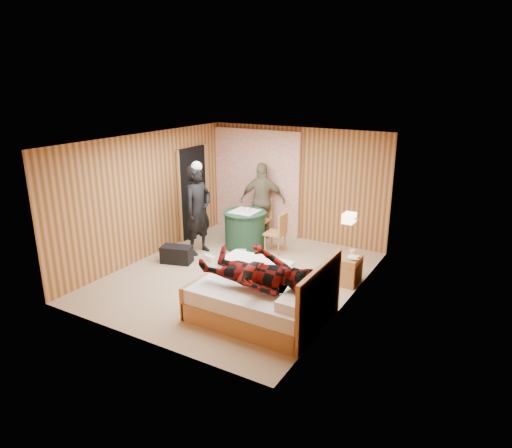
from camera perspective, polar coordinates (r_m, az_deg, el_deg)
The scene contains 23 objects.
floor at distance 8.52m, azimuth -2.37°, elevation -6.47°, with size 4.20×5.00×0.01m, color tan.
ceiling at distance 7.83m, azimuth -2.60°, elevation 10.43°, with size 4.20×5.00×0.01m, color white.
wall_back at distance 10.21m, azimuth 5.12°, elevation 5.01°, with size 4.20×0.02×2.50m, color #C1784A.
wall_left at distance 9.35m, azimuth -13.41°, elevation 3.39°, with size 0.02×5.00×2.50m, color #C1784A.
wall_right at distance 7.22m, azimuth 11.70°, elevation -0.76°, with size 0.02×5.00×2.50m, color #C1784A.
curtain at distance 10.62m, azimuth 0.04°, elevation 5.30°, with size 2.20×0.08×2.40m, color white.
doorway at distance 10.41m, azimuth -7.90°, elevation 3.88°, with size 0.06×0.90×2.05m, color black.
wall_lamp at distance 7.67m, azimuth 11.58°, elevation 0.74°, with size 0.26×0.24×0.16m.
bed at distance 7.07m, azimuth 0.87°, elevation -9.14°, with size 1.96×1.51×1.04m.
nightstand at distance 8.30m, azimuth 11.51°, elevation -5.60°, with size 0.38×0.52×0.50m.
round_table at distance 9.76m, azimuth -1.40°, elevation -0.65°, with size 0.92×0.92×0.82m.
chair_far at distance 10.32m, azimuth 0.67°, elevation 1.14°, with size 0.45×0.45×0.93m.
chair_near at distance 9.45m, azimuth 2.82°, elevation -0.77°, with size 0.40×0.40×0.85m.
duffel_bag at distance 9.17m, azimuth -9.88°, elevation -3.77°, with size 0.60×0.32×0.34m, color black.
sneaker_left at distance 9.21m, azimuth -5.90°, elevation -4.26°, with size 0.26×0.11×0.11m, color white.
sneaker_right at distance 9.53m, azimuth -1.99°, elevation -3.37°, with size 0.27×0.11×0.12m, color white.
woman_standing at distance 9.40m, azimuth -7.23°, elevation 1.75°, with size 0.67×0.44×1.85m, color black.
man_at_table at distance 10.27m, azimuth 0.83°, elevation 2.92°, with size 1.01×0.42×1.72m, color #726A4C.
man_on_bed at distance 6.61m, azimuth 0.10°, elevation -4.95°, with size 1.77×0.67×0.86m, color maroon.
book_lower at distance 8.16m, azimuth 11.50°, elevation -4.11°, with size 0.17×0.22×0.02m, color white.
book_upper at distance 8.15m, azimuth 11.51°, elevation -3.98°, with size 0.16×0.22×0.02m, color white.
cup_nightstand at distance 8.31m, azimuth 11.92°, elevation -3.47°, with size 0.10×0.10×0.09m, color white.
cup_table at distance 9.54m, azimuth -1.06°, elevation 1.75°, with size 0.12×0.12×0.10m, color white.
Camera 1 is at (4.20, -6.53, 3.51)m, focal length 32.00 mm.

